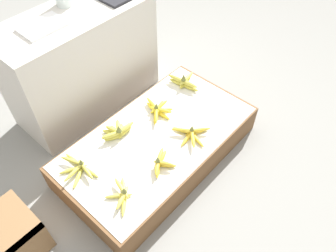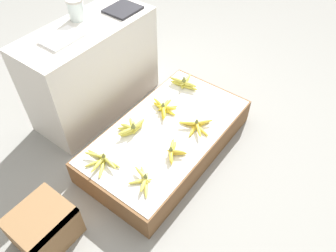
{
  "view_description": "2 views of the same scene",
  "coord_description": "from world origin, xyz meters",
  "px_view_note": "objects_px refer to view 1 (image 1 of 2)",
  "views": [
    {
      "loc": [
        -0.95,
        -0.94,
        1.83
      ],
      "look_at": [
        0.1,
        0.0,
        0.22
      ],
      "focal_mm": 35.0,
      "sensor_mm": 36.0,
      "label": 1
    },
    {
      "loc": [
        -1.29,
        -0.98,
        1.95
      ],
      "look_at": [
        -0.0,
        -0.01,
        0.26
      ],
      "focal_mm": 35.0,
      "sensor_mm": 36.0,
      "label": 2
    }
  ],
  "objects_px": {
    "banana_bunch_front_left": "(122,194)",
    "banana_bunch_front_midright": "(192,134)",
    "wooden_crate": "(7,239)",
    "foam_tray_white": "(42,26)",
    "banana_bunch_middle_midright": "(158,110)",
    "banana_bunch_front_midleft": "(161,163)",
    "banana_bunch_middle_left": "(78,168)",
    "banana_bunch_middle_right": "(184,82)",
    "banana_bunch_middle_midleft": "(117,131)"
  },
  "relations": [
    {
      "from": "banana_bunch_front_midleft",
      "to": "banana_bunch_middle_midleft",
      "type": "bearing_deg",
      "value": 91.24
    },
    {
      "from": "banana_bunch_middle_midright",
      "to": "banana_bunch_middle_right",
      "type": "distance_m",
      "value": 0.33
    },
    {
      "from": "wooden_crate",
      "to": "banana_bunch_middle_midleft",
      "type": "xyz_separation_m",
      "value": [
        0.84,
        0.04,
        0.11
      ]
    },
    {
      "from": "banana_bunch_middle_midright",
      "to": "banana_bunch_middle_right",
      "type": "bearing_deg",
      "value": 7.8
    },
    {
      "from": "banana_bunch_middle_right",
      "to": "foam_tray_white",
      "type": "distance_m",
      "value": 1.01
    },
    {
      "from": "banana_bunch_front_left",
      "to": "banana_bunch_middle_right",
      "type": "distance_m",
      "value": 0.99
    },
    {
      "from": "banana_bunch_middle_midright",
      "to": "banana_bunch_middle_right",
      "type": "relative_size",
      "value": 0.95
    },
    {
      "from": "wooden_crate",
      "to": "banana_bunch_middle_midleft",
      "type": "bearing_deg",
      "value": 2.58
    },
    {
      "from": "banana_bunch_middle_left",
      "to": "banana_bunch_middle_midleft",
      "type": "xyz_separation_m",
      "value": [
        0.34,
        0.03,
        0.01
      ]
    },
    {
      "from": "banana_bunch_front_left",
      "to": "foam_tray_white",
      "type": "xyz_separation_m",
      "value": [
        0.28,
        0.91,
        0.53
      ]
    },
    {
      "from": "wooden_crate",
      "to": "banana_bunch_middle_midright",
      "type": "xyz_separation_m",
      "value": [
        1.15,
        -0.02,
        0.11
      ]
    },
    {
      "from": "wooden_crate",
      "to": "foam_tray_white",
      "type": "height_order",
      "value": "foam_tray_white"
    },
    {
      "from": "banana_bunch_middle_left",
      "to": "banana_bunch_middle_right",
      "type": "bearing_deg",
      "value": 1.12
    },
    {
      "from": "banana_bunch_front_midright",
      "to": "banana_bunch_middle_midright",
      "type": "xyz_separation_m",
      "value": [
        0.01,
        0.3,
        0.0
      ]
    },
    {
      "from": "banana_bunch_front_left",
      "to": "foam_tray_white",
      "type": "bearing_deg",
      "value": 72.79
    },
    {
      "from": "banana_bunch_front_midleft",
      "to": "banana_bunch_middle_right",
      "type": "distance_m",
      "value": 0.73
    },
    {
      "from": "wooden_crate",
      "to": "banana_bunch_middle_midleft",
      "type": "distance_m",
      "value": 0.85
    },
    {
      "from": "banana_bunch_front_midright",
      "to": "banana_bunch_middle_left",
      "type": "distance_m",
      "value": 0.72
    },
    {
      "from": "banana_bunch_front_midleft",
      "to": "banana_bunch_middle_midleft",
      "type": "distance_m",
      "value": 0.37
    },
    {
      "from": "banana_bunch_front_left",
      "to": "banana_bunch_front_midright",
      "type": "distance_m",
      "value": 0.59
    },
    {
      "from": "banana_bunch_front_left",
      "to": "banana_bunch_front_midright",
      "type": "bearing_deg",
      "value": -0.8
    },
    {
      "from": "banana_bunch_middle_right",
      "to": "foam_tray_white",
      "type": "height_order",
      "value": "foam_tray_white"
    },
    {
      "from": "foam_tray_white",
      "to": "banana_bunch_middle_left",
      "type": "bearing_deg",
      "value": -119.43
    },
    {
      "from": "banana_bunch_front_midleft",
      "to": "banana_bunch_middle_left",
      "type": "relative_size",
      "value": 0.69
    },
    {
      "from": "banana_bunch_middle_midleft",
      "to": "banana_bunch_front_midleft",
      "type": "bearing_deg",
      "value": -88.76
    },
    {
      "from": "banana_bunch_middle_midright",
      "to": "banana_bunch_middle_right",
      "type": "height_order",
      "value": "banana_bunch_middle_right"
    },
    {
      "from": "wooden_crate",
      "to": "banana_bunch_front_midright",
      "type": "distance_m",
      "value": 1.19
    },
    {
      "from": "banana_bunch_middle_left",
      "to": "foam_tray_white",
      "type": "bearing_deg",
      "value": 60.57
    },
    {
      "from": "banana_bunch_middle_right",
      "to": "banana_bunch_front_midleft",
      "type": "bearing_deg",
      "value": -150.85
    },
    {
      "from": "banana_bunch_middle_left",
      "to": "wooden_crate",
      "type": "bearing_deg",
      "value": -179.25
    },
    {
      "from": "banana_bunch_front_left",
      "to": "banana_bunch_middle_left",
      "type": "xyz_separation_m",
      "value": [
        -0.05,
        0.32,
        -0.0
      ]
    },
    {
      "from": "banana_bunch_middle_midright",
      "to": "banana_bunch_middle_left",
      "type": "bearing_deg",
      "value": 177.69
    },
    {
      "from": "banana_bunch_front_left",
      "to": "banana_bunch_front_midleft",
      "type": "relative_size",
      "value": 1.06
    },
    {
      "from": "foam_tray_white",
      "to": "banana_bunch_middle_midleft",
      "type": "bearing_deg",
      "value": -89.63
    },
    {
      "from": "wooden_crate",
      "to": "banana_bunch_middle_left",
      "type": "distance_m",
      "value": 0.52
    },
    {
      "from": "banana_bunch_middle_left",
      "to": "banana_bunch_front_midright",
      "type": "bearing_deg",
      "value": -26.99
    },
    {
      "from": "wooden_crate",
      "to": "banana_bunch_middle_right",
      "type": "relative_size",
      "value": 1.33
    },
    {
      "from": "banana_bunch_front_midright",
      "to": "foam_tray_white",
      "type": "relative_size",
      "value": 0.96
    },
    {
      "from": "banana_bunch_front_midright",
      "to": "banana_bunch_middle_right",
      "type": "xyz_separation_m",
      "value": [
        0.34,
        0.35,
        0.01
      ]
    },
    {
      "from": "wooden_crate",
      "to": "banana_bunch_front_midright",
      "type": "relative_size",
      "value": 1.32
    },
    {
      "from": "wooden_crate",
      "to": "banana_bunch_front_midleft",
      "type": "relative_size",
      "value": 1.74
    },
    {
      "from": "banana_bunch_front_left",
      "to": "banana_bunch_front_midright",
      "type": "height_order",
      "value": "same"
    },
    {
      "from": "banana_bunch_front_midleft",
      "to": "foam_tray_white",
      "type": "distance_m",
      "value": 1.06
    },
    {
      "from": "banana_bunch_front_midright",
      "to": "banana_bunch_middle_midright",
      "type": "bearing_deg",
      "value": 88.54
    },
    {
      "from": "banana_bunch_front_midright",
      "to": "banana_bunch_middle_left",
      "type": "height_order",
      "value": "banana_bunch_front_midright"
    },
    {
      "from": "banana_bunch_front_midright",
      "to": "banana_bunch_middle_right",
      "type": "height_order",
      "value": "banana_bunch_middle_right"
    },
    {
      "from": "banana_bunch_front_left",
      "to": "foam_tray_white",
      "type": "distance_m",
      "value": 1.09
    },
    {
      "from": "banana_bunch_front_left",
      "to": "banana_bunch_middle_midleft",
      "type": "bearing_deg",
      "value": 50.82
    },
    {
      "from": "banana_bunch_front_midleft",
      "to": "banana_bunch_front_left",
      "type": "bearing_deg",
      "value": 176.71
    },
    {
      "from": "wooden_crate",
      "to": "banana_bunch_front_left",
      "type": "relative_size",
      "value": 1.63
    }
  ]
}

